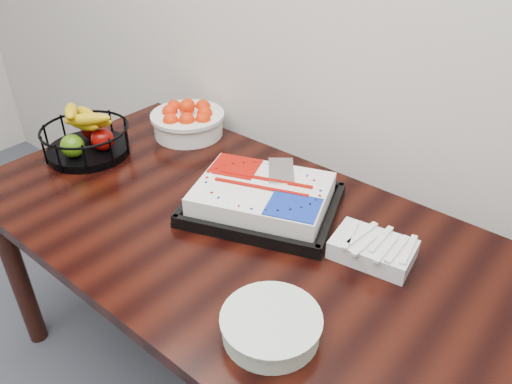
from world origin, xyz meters
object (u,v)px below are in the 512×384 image
Objects in this scene: tangerine_bowl at (187,116)px; table at (244,251)px; plate_stack at (271,326)px; fruit_basket at (86,137)px; cake_tray at (262,198)px.

table is at bearing -29.52° from tangerine_bowl.
tangerine_bowl reaches higher than plate_stack.
tangerine_bowl is 0.38m from fruit_basket.
tangerine_bowl reaches higher than cake_tray.
table is 0.41m from plate_stack.
table is 7.83× the size of plate_stack.
table is 0.75m from fruit_basket.
cake_tray is at bearing 100.30° from table.
tangerine_bowl is at bearing 146.48° from plate_stack.
fruit_basket reaches higher than cake_tray.
fruit_basket is 1.06m from plate_stack.
cake_tray is 2.37× the size of plate_stack.
plate_stack is at bearing -12.54° from fruit_basket.
table is 6.32× the size of tangerine_bowl.
tangerine_bowl is (-0.55, 0.21, 0.04)m from cake_tray.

